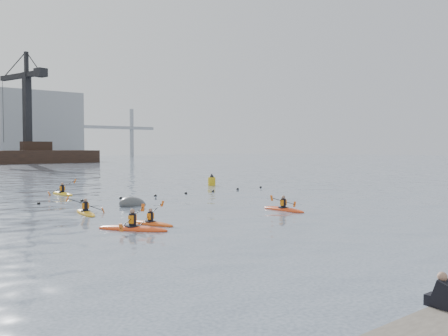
{
  "coord_description": "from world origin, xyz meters",
  "views": [
    {
      "loc": [
        -15.37,
        -10.54,
        3.92
      ],
      "look_at": [
        0.51,
        9.17,
        2.8
      ],
      "focal_mm": 38.0,
      "sensor_mm": 36.0,
      "label": 1
    }
  ],
  "objects_px": {
    "kayaker_0": "(151,223)",
    "kayaker_4": "(283,209)",
    "kayaker_3": "(86,212)",
    "kayaker_2": "(133,228)",
    "nav_buoy": "(212,181)",
    "kayaker_5": "(62,193)",
    "mooring_buoy": "(133,205)"
  },
  "relations": [
    {
      "from": "kayaker_0",
      "to": "kayaker_4",
      "type": "bearing_deg",
      "value": -21.82
    },
    {
      "from": "kayaker_0",
      "to": "kayaker_4",
      "type": "relative_size",
      "value": 0.89
    },
    {
      "from": "kayaker_5",
      "to": "mooring_buoy",
      "type": "distance_m",
      "value": 10.28
    },
    {
      "from": "kayaker_5",
      "to": "mooring_buoy",
      "type": "height_order",
      "value": "kayaker_5"
    },
    {
      "from": "kayaker_4",
      "to": "nav_buoy",
      "type": "bearing_deg",
      "value": -116.43
    },
    {
      "from": "kayaker_4",
      "to": "mooring_buoy",
      "type": "xyz_separation_m",
      "value": [
        -6.03,
        8.17,
        -0.1
      ]
    },
    {
      "from": "kayaker_3",
      "to": "kayaker_2",
      "type": "bearing_deg",
      "value": -86.48
    },
    {
      "from": "kayaker_5",
      "to": "nav_buoy",
      "type": "distance_m",
      "value": 15.3
    },
    {
      "from": "kayaker_0",
      "to": "mooring_buoy",
      "type": "bearing_deg",
      "value": 49.22
    },
    {
      "from": "kayaker_0",
      "to": "nav_buoy",
      "type": "height_order",
      "value": "nav_buoy"
    },
    {
      "from": "mooring_buoy",
      "to": "kayaker_2",
      "type": "bearing_deg",
      "value": -118.07
    },
    {
      "from": "mooring_buoy",
      "to": "kayaker_5",
      "type": "bearing_deg",
      "value": 95.94
    },
    {
      "from": "kayaker_3",
      "to": "kayaker_4",
      "type": "distance_m",
      "value": 11.91
    },
    {
      "from": "kayaker_5",
      "to": "kayaker_0",
      "type": "bearing_deg",
      "value": -100.55
    },
    {
      "from": "kayaker_5",
      "to": "nav_buoy",
      "type": "height_order",
      "value": "kayaker_5"
    },
    {
      "from": "mooring_buoy",
      "to": "nav_buoy",
      "type": "xyz_separation_m",
      "value": [
        14.23,
        9.89,
        0.43
      ]
    },
    {
      "from": "kayaker_3",
      "to": "kayaker_4",
      "type": "height_order",
      "value": "kayaker_3"
    },
    {
      "from": "kayaker_5",
      "to": "kayaker_4",
      "type": "bearing_deg",
      "value": -73.0
    },
    {
      "from": "kayaker_2",
      "to": "kayaker_4",
      "type": "xyz_separation_m",
      "value": [
        10.6,
        0.41,
        -0.01
      ]
    },
    {
      "from": "kayaker_3",
      "to": "mooring_buoy",
      "type": "bearing_deg",
      "value": 32.7
    },
    {
      "from": "kayaker_4",
      "to": "mooring_buoy",
      "type": "relative_size",
      "value": 1.45
    },
    {
      "from": "kayaker_0",
      "to": "kayaker_4",
      "type": "xyz_separation_m",
      "value": [
        9.12,
        -0.47,
        0.01
      ]
    },
    {
      "from": "kayaker_4",
      "to": "kayaker_5",
      "type": "relative_size",
      "value": 0.94
    },
    {
      "from": "kayaker_0",
      "to": "mooring_buoy",
      "type": "distance_m",
      "value": 8.3
    },
    {
      "from": "kayaker_4",
      "to": "nav_buoy",
      "type": "distance_m",
      "value": 19.83
    },
    {
      "from": "kayaker_2",
      "to": "kayaker_5",
      "type": "bearing_deg",
      "value": 43.69
    },
    {
      "from": "kayaker_0",
      "to": "nav_buoy",
      "type": "distance_m",
      "value": 24.69
    },
    {
      "from": "kayaker_3",
      "to": "mooring_buoy",
      "type": "relative_size",
      "value": 1.44
    },
    {
      "from": "kayaker_5",
      "to": "nav_buoy",
      "type": "xyz_separation_m",
      "value": [
        15.3,
        -0.34,
        0.32
      ]
    },
    {
      "from": "kayaker_2",
      "to": "nav_buoy",
      "type": "relative_size",
      "value": 2.37
    },
    {
      "from": "kayaker_0",
      "to": "nav_buoy",
      "type": "xyz_separation_m",
      "value": [
        17.33,
        17.59,
        0.34
      ]
    },
    {
      "from": "kayaker_0",
      "to": "kayaker_2",
      "type": "relative_size",
      "value": 0.89
    }
  ]
}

